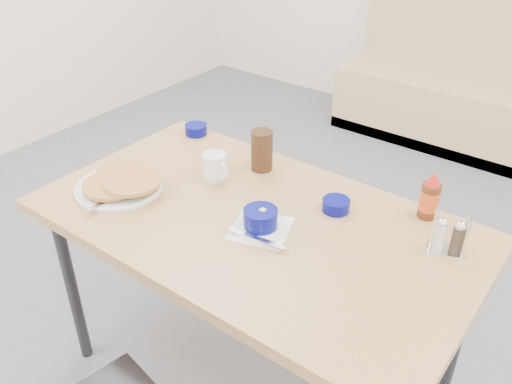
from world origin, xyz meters
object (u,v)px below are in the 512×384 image
Objects in this scene: dining_table at (254,234)px; butter_bowl at (336,205)px; syrup_bottle at (430,198)px; creamer_bowl at (196,129)px; pancake_plate at (121,184)px; amber_tumbler at (262,150)px; coffee_mug at (215,166)px; condiment_caddy at (448,238)px; grits_setting at (260,221)px; booth_bench at (482,97)px.

butter_bowl reaches higher than dining_table.
syrup_bottle reaches higher than dining_table.
dining_table is 15.53× the size of creamer_bowl.
amber_tumbler is at bearing 53.77° from pancake_plate.
syrup_bottle is at bearing 27.92° from pancake_plate.
coffee_mug is at bearing 155.86° from dining_table.
grits_setting is at bearing -173.04° from condiment_caddy.
dining_table is at bearing -90.00° from booth_bench.
coffee_mug is 0.96× the size of condiment_caddy.
syrup_bottle is (0.43, -2.19, 0.48)m from booth_bench.
booth_bench reaches higher than pancake_plate.
syrup_bottle is (0.60, 0.07, -0.01)m from amber_tumbler.
pancake_plate is 1.37× the size of grits_setting.
pancake_plate is 1.02m from syrup_bottle.
syrup_bottle is (0.25, 0.14, 0.05)m from butter_bowl.
grits_setting is 0.54m from syrup_bottle.
butter_bowl is 0.37m from amber_tumbler.
syrup_bottle is at bearing 6.57° from amber_tumbler.
dining_table is at bearing -133.24° from butter_bowl.
syrup_bottle is (-0.11, 0.13, 0.03)m from condiment_caddy.
pancake_plate reaches higher than dining_table.
dining_table is at bearing 16.39° from pancake_plate.
creamer_bowl is at bearing 148.79° from dining_table.
creamer_bowl is at bearing 180.00° from syrup_bottle.
amber_tumbler is at bearing -10.10° from creamer_bowl.
dining_table is 0.56m from syrup_bottle.
butter_bowl is 0.56× the size of syrup_bottle.
booth_bench is 1.36× the size of dining_table.
dining_table is 0.66m from creamer_bowl.
butter_bowl is at bearing 46.76° from dining_table.
coffee_mug is 0.80× the size of amber_tumbler.
coffee_mug is (0.21, 0.26, 0.03)m from pancake_plate.
creamer_bowl is 0.56× the size of syrup_bottle.
butter_bowl is (0.18, -2.34, 0.43)m from booth_bench.
coffee_mug is 0.38m from creamer_bowl.
dining_table is at bearing 144.93° from grits_setting.
pancake_plate is 0.49m from creamer_bowl.
grits_setting is 1.58× the size of amber_tumbler.
creamer_bowl is 0.72× the size of condiment_caddy.
creamer_bowl is at bearing 169.02° from butter_bowl.
amber_tumbler is at bearing 155.55° from condiment_caddy.
pancake_plate is 3.61× the size of creamer_bowl.
grits_setting is at bearing -119.34° from butter_bowl.
syrup_bottle is at bearing 30.25° from butter_bowl.
grits_setting is at bearing -88.82° from booth_bench.
booth_bench reaches higher than grits_setting.
butter_bowl is at bearing -85.51° from booth_bench.
dining_table is 5.90× the size of grits_setting.
dining_table is at bearing -31.21° from creamer_bowl.
pancake_plate is 0.74m from butter_bowl.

